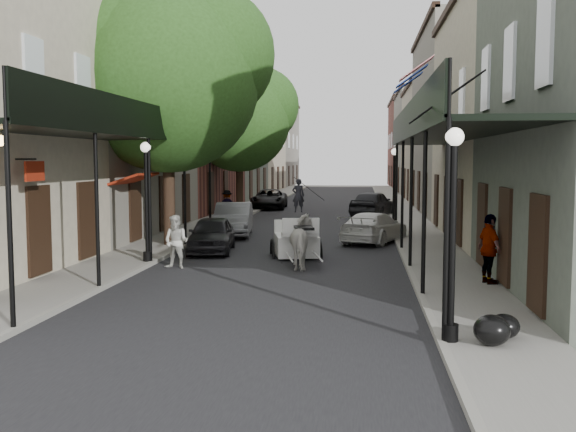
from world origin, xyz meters
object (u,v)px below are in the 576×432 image
(pedestrian_walking, at_px, (176,242))
(car_right_far, at_px, (373,204))
(car_right_near, at_px, (374,227))
(tree_far, at_px, (246,116))
(car_left_far, at_px, (269,199))
(pedestrian_sidewalk_right, at_px, (490,249))
(car_left_near, at_px, (212,234))
(tree_near, at_px, (179,73))
(lamppost_right_near, at_px, (453,231))
(car_left_mid, at_px, (233,219))
(lamppost_left, at_px, (147,200))
(pedestrian_sidewalk_left, at_px, (227,205))
(horse, at_px, (304,242))
(lamppost_right_far, at_px, (394,186))
(carriage, at_px, (295,225))

(pedestrian_walking, distance_m, car_right_far, 19.65)
(car_right_near, bearing_deg, tree_far, -37.30)
(car_right_far, bearing_deg, car_left_far, -20.81)
(pedestrian_sidewalk_right, bearing_deg, car_left_near, 40.45)
(pedestrian_walking, height_order, pedestrian_sidewalk_right, pedestrian_sidewalk_right)
(tree_near, height_order, lamppost_right_near, tree_near)
(pedestrian_walking, xyz_separation_m, car_left_mid, (0.03, 8.55, -0.10))
(lamppost_left, height_order, car_left_far, lamppost_left)
(tree_far, height_order, pedestrian_sidewalk_left, tree_far)
(car_left_far, bearing_deg, car_left_mid, -90.38)
(horse, height_order, car_left_far, horse)
(car_left_near, relative_size, car_right_far, 0.83)
(pedestrian_walking, xyz_separation_m, pedestrian_sidewalk_right, (8.81, -2.00, 0.20))
(pedestrian_sidewalk_left, distance_m, pedestrian_sidewalk_right, 19.92)
(car_left_near, bearing_deg, pedestrian_walking, -101.08)
(car_right_near, bearing_deg, lamppost_right_near, 115.26)
(pedestrian_sidewalk_right, bearing_deg, tree_near, 39.49)
(lamppost_right_near, distance_m, pedestrian_sidewalk_left, 24.09)
(horse, relative_size, car_right_far, 0.43)
(tree_near, bearing_deg, lamppost_right_far, 43.31)
(lamppost_right_near, relative_size, lamppost_left, 1.00)
(car_left_mid, xyz_separation_m, car_left_far, (-0.63, 15.35, -0.05))
(car_left_near, xyz_separation_m, car_left_far, (-0.85, 20.35, 0.02))
(car_left_far, bearing_deg, car_right_far, -40.40)
(pedestrian_sidewalk_right, distance_m, car_left_near, 10.21)
(carriage, height_order, car_left_near, carriage)
(lamppost_right_far, xyz_separation_m, horse, (-3.28, -12.00, -1.24))
(carriage, distance_m, car_left_near, 3.13)
(lamppost_right_near, bearing_deg, car_left_mid, 113.85)
(pedestrian_sidewalk_left, height_order, car_left_far, pedestrian_sidewalk_left)
(lamppost_right_far, xyz_separation_m, car_left_far, (-7.70, 11.35, -1.39))
(tree_far, distance_m, car_right_near, 14.87)
(lamppost_left, bearing_deg, car_right_far, 68.01)
(pedestrian_sidewalk_right, bearing_deg, horse, 46.29)
(pedestrian_walking, bearing_deg, lamppost_left, 166.08)
(car_left_mid, bearing_deg, car_left_far, 85.32)
(carriage, xyz_separation_m, pedestrian_walking, (-3.30, -3.01, -0.23))
(pedestrian_walking, height_order, car_left_near, pedestrian_walking)
(lamppost_right_near, distance_m, car_left_far, 32.31)
(lamppost_right_near, distance_m, car_right_near, 14.43)
(tree_far, relative_size, lamppost_right_near, 2.32)
(pedestrian_sidewalk_right, distance_m, car_left_far, 27.56)
(lamppost_right_far, height_order, car_right_far, lamppost_right_far)
(lamppost_right_near, height_order, car_right_near, lamppost_right_near)
(lamppost_right_near, bearing_deg, carriage, 109.99)
(pedestrian_sidewalk_left, distance_m, car_right_near, 11.16)
(lamppost_left, distance_m, pedestrian_sidewalk_right, 10.28)
(tree_far, xyz_separation_m, car_left_near, (1.49, -15.18, -5.20))
(lamppost_right_near, xyz_separation_m, pedestrian_walking, (-7.11, 7.45, -1.24))
(tree_far, bearing_deg, lamppost_right_far, -36.51)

